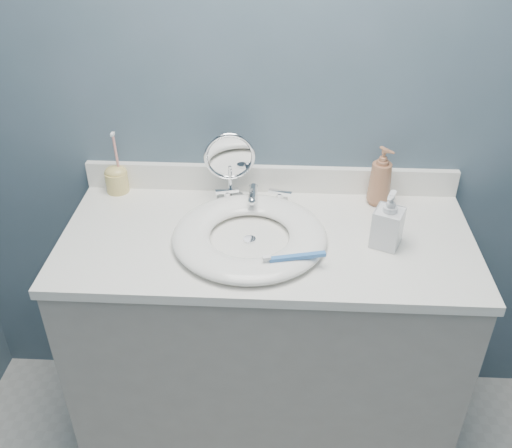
# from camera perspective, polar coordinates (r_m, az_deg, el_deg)

# --- Properties ---
(back_wall) EXTENTS (2.20, 0.02, 2.40)m
(back_wall) POSITION_cam_1_polar(r_m,az_deg,el_deg) (1.78, 1.56, 12.48)
(back_wall) COLOR #405561
(back_wall) RESTS_ON ground
(vanity_cabinet) EXTENTS (1.20, 0.55, 0.85)m
(vanity_cabinet) POSITION_cam_1_polar(r_m,az_deg,el_deg) (1.98, 0.97, -11.98)
(vanity_cabinet) COLOR #A19B93
(vanity_cabinet) RESTS_ON ground
(countertop) EXTENTS (1.22, 0.57, 0.03)m
(countertop) POSITION_cam_1_polar(r_m,az_deg,el_deg) (1.70, 1.11, -1.57)
(countertop) COLOR white
(countertop) RESTS_ON vanity_cabinet
(backsplash) EXTENTS (1.22, 0.02, 0.09)m
(backsplash) POSITION_cam_1_polar(r_m,az_deg,el_deg) (1.89, 1.42, 4.55)
(backsplash) COLOR white
(backsplash) RESTS_ON countertop
(basin) EXTENTS (0.45, 0.45, 0.04)m
(basin) POSITION_cam_1_polar(r_m,az_deg,el_deg) (1.65, -0.65, -1.16)
(basin) COLOR white
(basin) RESTS_ON countertop
(drain) EXTENTS (0.04, 0.04, 0.01)m
(drain) POSITION_cam_1_polar(r_m,az_deg,el_deg) (1.66, -0.65, -1.58)
(drain) COLOR silver
(drain) RESTS_ON countertop
(faucet) EXTENTS (0.25, 0.13, 0.07)m
(faucet) POSITION_cam_1_polar(r_m,az_deg,el_deg) (1.81, -0.27, 2.63)
(faucet) COLOR silver
(faucet) RESTS_ON countertop
(makeup_mirror) EXTENTS (0.16, 0.09, 0.24)m
(makeup_mirror) POSITION_cam_1_polar(r_m,az_deg,el_deg) (1.80, -2.64, 5.99)
(makeup_mirror) COLOR silver
(makeup_mirror) RESTS_ON countertop
(soap_bottle_amber) EXTENTS (0.11, 0.11, 0.20)m
(soap_bottle_amber) POSITION_cam_1_polar(r_m,az_deg,el_deg) (1.84, 12.38, 4.70)
(soap_bottle_amber) COLOR #986244
(soap_bottle_amber) RESTS_ON countertop
(soap_bottle_clear) EXTENTS (0.10, 0.10, 0.17)m
(soap_bottle_clear) POSITION_cam_1_polar(r_m,az_deg,el_deg) (1.65, 13.12, 0.47)
(soap_bottle_clear) COLOR silver
(soap_bottle_clear) RESTS_ON countertop
(toothbrush_holder) EXTENTS (0.07, 0.07, 0.21)m
(toothbrush_holder) POSITION_cam_1_polar(r_m,az_deg,el_deg) (1.94, -13.78, 4.48)
(toothbrush_holder) COLOR #D5BE6A
(toothbrush_holder) RESTS_ON countertop
(toothbrush_lying) EXTENTS (0.17, 0.05, 0.02)m
(toothbrush_lying) POSITION_cam_1_polar(r_m,az_deg,el_deg) (1.53, 3.93, -3.31)
(toothbrush_lying) COLOR #3672C0
(toothbrush_lying) RESTS_ON basin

